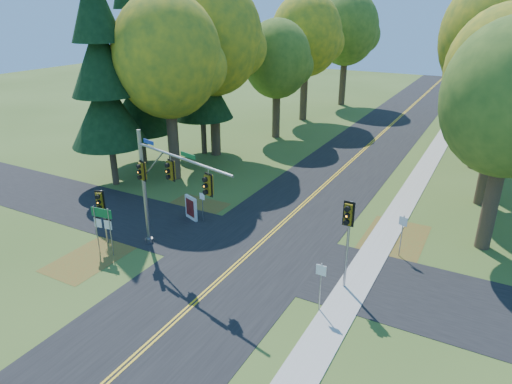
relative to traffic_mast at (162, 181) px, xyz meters
The scene contains 29 objects.
ground 6.01m from the traffic_mast, ahead, with size 160.00×160.00×0.00m, color #38501C.
road_main 6.00m from the traffic_mast, ahead, with size 8.00×160.00×0.02m, color black.
road_cross 6.53m from the traffic_mast, 33.60° to the left, with size 60.00×6.00×0.02m, color black.
centerline_left 5.92m from the traffic_mast, ahead, with size 0.10×160.00×0.01m, color gold.
centerline_right 6.05m from the traffic_mast, ahead, with size 0.10×160.00×0.01m, color gold.
sidewalk_east 11.14m from the traffic_mast, ahead, with size 1.60×160.00×0.06m, color #9E998E.
leaf_patch_w_near 6.88m from the traffic_mast, 117.87° to the left, with size 4.00×6.00×0.00m, color brown.
leaf_patch_e 13.46m from the traffic_mast, 31.66° to the left, with size 3.50×8.00×0.00m, color brown.
leaf_patch_w_far 6.07m from the traffic_mast, 146.20° to the right, with size 3.00×5.00×0.00m, color brown.
tree_w_a 13.32m from the traffic_mast, 125.22° to the left, with size 8.00×8.00×14.15m.
tree_w_b 19.56m from the traffic_mast, 114.40° to the left, with size 8.60×8.60×15.38m.
tree_e_b 22.57m from the traffic_mast, 47.30° to the left, with size 7.60×7.60×13.33m.
tree_w_c 25.98m from the traffic_mast, 102.36° to the left, with size 6.80×6.80×11.91m.
tree_e_c 28.75m from the traffic_mast, 60.28° to the left, with size 8.80×8.80×15.79m.
tree_w_d 34.82m from the traffic_mast, 100.21° to the left, with size 8.20×8.20×14.56m.
tree_e_d 36.29m from the traffic_mast, 68.39° to the left, with size 7.00×7.00×12.32m.
tree_w_e 45.38m from the traffic_mast, 96.24° to the left, with size 8.40×8.40×14.97m.
tree_e_e 46.82m from the traffic_mast, 71.86° to the left, with size 7.80×7.80×13.74m.
pine_a 13.31m from the traffic_mast, 147.48° to the left, with size 5.60×5.60×19.48m.
pine_b 17.14m from the traffic_mast, 135.72° to the left, with size 5.60×5.60×17.31m.
pine_c 19.66m from the traffic_mast, 118.28° to the left, with size 5.60×5.60×20.56m.
traffic_mast is the anchor object (origin of this frame).
east_signal_pole 9.93m from the traffic_mast, ahead, with size 0.55×0.63×4.73m.
ped_signal_pole 4.40m from the traffic_mast, 167.97° to the right, with size 0.51×0.62×3.40m.
route_sign_cluster 4.20m from the traffic_mast, 151.99° to the right, with size 1.33×0.22×2.86m.
info_kiosk 5.81m from the traffic_mast, 108.86° to the left, with size 1.14×0.57×1.60m.
reg_sign_e_north 13.27m from the traffic_mast, 27.55° to the left, with size 0.47×0.17×2.50m.
reg_sign_e_south 9.79m from the traffic_mast, ahead, with size 0.48×0.08×2.48m.
reg_sign_w 5.36m from the traffic_mast, 97.88° to the left, with size 0.39×0.08×2.05m.
Camera 1 is at (11.11, -18.04, 13.03)m, focal length 32.00 mm.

